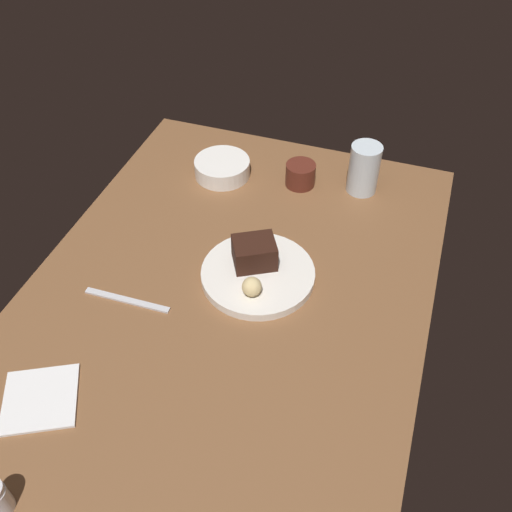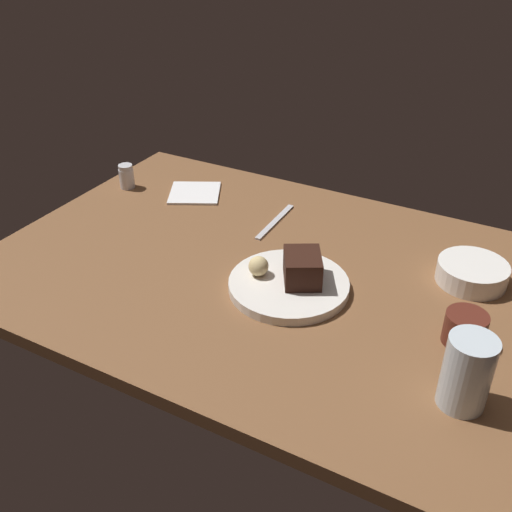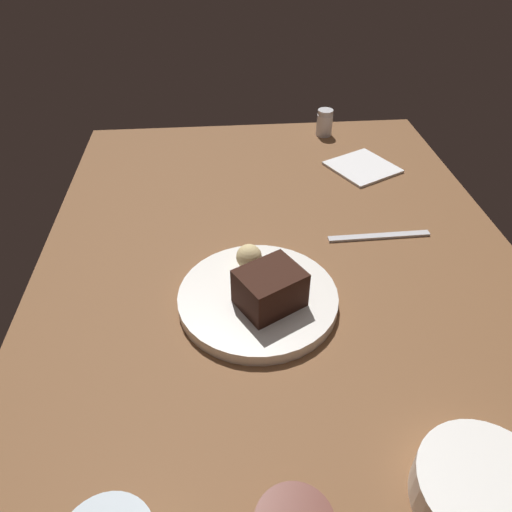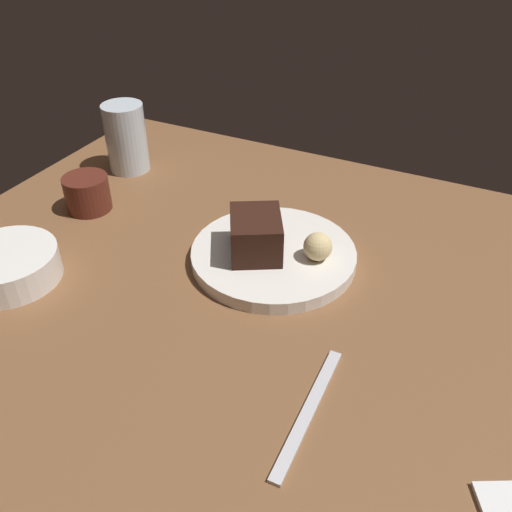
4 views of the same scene
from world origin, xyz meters
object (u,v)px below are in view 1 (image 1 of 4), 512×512
Objects in this scene: chocolate_cake_slice at (254,253)px; water_glass at (364,169)px; side_bowl at (222,168)px; butter_knife at (127,300)px; dessert_plate at (258,274)px; coffee_cup at (300,175)px; folded_napkin at (40,399)px; bread_roll at (252,287)px.

chocolate_cake_slice is 0.70× the size of water_glass.
side_bowl is 47.49cm from butter_knife.
dessert_plate is 4.81cm from chocolate_cake_slice.
coffee_cup is at bearing 97.47° from side_bowl.
side_bowl is 1.10× the size of folded_napkin.
dessert_plate is at bearing -148.57° from butter_knife.
side_bowl reaches higher than dessert_plate.
coffee_cup reaches higher than folded_napkin.
water_glass is at bearing 154.89° from chocolate_cake_slice.
folded_napkin is at bearing 80.54° from butter_knife.
bread_roll reaches higher than butter_knife.
chocolate_cake_slice is at bearing -164.51° from bread_roll.
bread_roll is 0.55× the size of coffee_cup.
bread_roll is 26.36cm from butter_knife.
water_glass reaches higher than folded_napkin.
coffee_cup is 80.89cm from folded_napkin.
chocolate_cake_slice is at bearing -144.52° from dessert_plate.
dessert_plate is at bearing -172.49° from bread_roll.
water_glass reaches higher than side_bowl.
chocolate_cake_slice reaches higher than bread_roll.
bread_roll is 0.32× the size of water_glass.
chocolate_cake_slice is at bearing -25.11° from water_glass.
dessert_plate is 3.24× the size of coffee_cup.
side_bowl is at bearing -81.19° from water_glass.
butter_knife is at bearing -36.29° from water_glass.
folded_napkin is (43.47, -25.98, -4.68)cm from chocolate_cake_slice.
side_bowl is (-38.70, -21.44, -1.85)cm from bread_roll.
side_bowl is at bearing -95.02° from butter_knife.
butter_knife is (52.87, -38.82, -6.18)cm from water_glass.
side_bowl is (-29.97, -19.02, -2.77)cm from chocolate_cake_slice.
chocolate_cake_slice is 9.11cm from bread_roll.
folded_napkin is at bearing -5.41° from side_bowl.
side_bowl is at bearing -147.38° from dessert_plate.
bread_roll reaches higher than folded_napkin.
water_glass is 0.89× the size of side_bowl.
coffee_cup is 55.32cm from butter_knife.
chocolate_cake_slice is 2.16× the size of bread_roll.
side_bowl is at bearing -82.53° from coffee_cup.
chocolate_cake_slice reaches higher than dessert_plate.
butter_knife is 26.37cm from folded_napkin.
chocolate_cake_slice is 28.58cm from butter_knife.
water_glass is 36.33cm from side_bowl.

